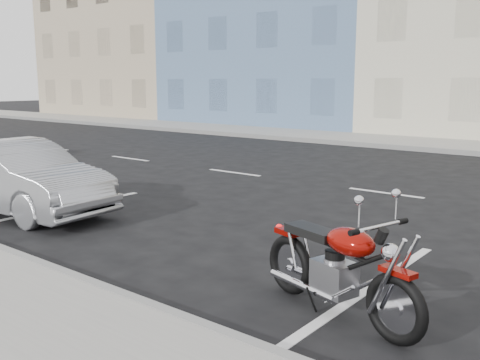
% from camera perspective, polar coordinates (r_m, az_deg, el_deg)
% --- Properties ---
extents(sidewalk_far, '(80.00, 3.40, 0.15)m').
position_cam_1_polar(sidewalk_far, '(20.41, 17.38, 3.85)').
color(sidewalk_far, gray).
rests_on(sidewalk_far, ground).
extents(curb_far, '(80.00, 0.12, 0.16)m').
position_cam_1_polar(curb_far, '(18.84, 15.47, 3.45)').
color(curb_far, gray).
rests_on(curb_far, ground).
extents(bldg_far_west, '(12.00, 12.00, 12.00)m').
position_cam_1_polar(bldg_far_west, '(39.01, -8.51, 15.82)').
color(bldg_far_west, tan).
rests_on(bldg_far_west, ground).
extents(bldg_blue, '(12.00, 12.00, 13.00)m').
position_cam_1_polar(bldg_blue, '(31.45, 7.33, 18.11)').
color(bldg_blue, slate).
rests_on(bldg_blue, ground).
extents(motorcycle, '(1.98, 0.85, 1.02)m').
position_cam_1_polar(motorcycle, '(4.82, 16.61, -11.58)').
color(motorcycle, black).
rests_on(motorcycle, ground).
extents(sedan_silver, '(3.87, 1.59, 1.25)m').
position_cam_1_polar(sedan_silver, '(9.95, -22.60, 0.27)').
color(sedan_silver, '#95979C').
rests_on(sedan_silver, ground).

